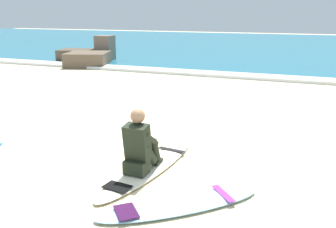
# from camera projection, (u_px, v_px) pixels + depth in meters

# --- Properties ---
(ground_plane) EXTENTS (80.00, 80.00, 0.00)m
(ground_plane) POSITION_uv_depth(u_px,v_px,m) (127.00, 167.00, 5.72)
(ground_plane) COLOR beige
(sea) EXTENTS (80.00, 28.00, 0.10)m
(sea) POSITION_uv_depth(u_px,v_px,m) (280.00, 46.00, 25.83)
(sea) COLOR teal
(sea) RESTS_ON ground
(breaking_foam) EXTENTS (80.00, 0.90, 0.11)m
(breaking_foam) POSITION_uv_depth(u_px,v_px,m) (241.00, 76.00, 13.60)
(breaking_foam) COLOR white
(breaking_foam) RESTS_ON ground
(surfboard_main) EXTENTS (0.80, 2.63, 0.08)m
(surfboard_main) POSITION_uv_depth(u_px,v_px,m) (149.00, 167.00, 5.62)
(surfboard_main) COLOR #EFE5C6
(surfboard_main) RESTS_ON ground
(surfer_seated) EXTENTS (0.37, 0.70, 0.95)m
(surfer_seated) POSITION_uv_depth(u_px,v_px,m) (140.00, 147.00, 5.32)
(surfer_seated) COLOR black
(surfer_seated) RESTS_ON surfboard_main
(surfboard_spare_far) EXTENTS (1.92, 1.83, 0.08)m
(surfboard_spare_far) POSITION_uv_depth(u_px,v_px,m) (180.00, 204.00, 4.54)
(surfboard_spare_far) COLOR #9ED1E5
(surfboard_spare_far) RESTS_ON ground
(rock_outcrop_distant) EXTENTS (3.46, 3.18, 1.24)m
(rock_outcrop_distant) POSITION_uv_depth(u_px,v_px,m) (87.00, 56.00, 17.08)
(rock_outcrop_distant) COLOR #756656
(rock_outcrop_distant) RESTS_ON ground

